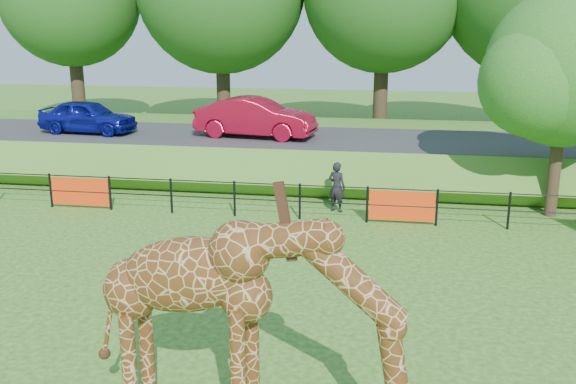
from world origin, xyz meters
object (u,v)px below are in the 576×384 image
(car_blue, at_px, (88,116))
(visitor, at_px, (337,187))
(car_red, at_px, (256,117))
(tree_east, at_px, (568,74))
(giraffe, at_px, (255,331))

(car_blue, relative_size, visitor, 2.44)
(car_red, distance_m, tree_east, 11.13)
(car_blue, distance_m, tree_east, 17.50)
(giraffe, bearing_deg, car_blue, 127.92)
(car_blue, bearing_deg, tree_east, -97.78)
(car_red, bearing_deg, visitor, -134.96)
(giraffe, distance_m, car_red, 16.49)
(giraffe, relative_size, tree_east, 0.70)
(giraffe, distance_m, car_blue, 18.96)
(visitor, height_order, tree_east, tree_east)
(car_blue, bearing_deg, visitor, -108.54)
(car_blue, height_order, car_red, car_red)
(car_red, bearing_deg, tree_east, -103.89)
(car_blue, xyz_separation_m, tree_east, (16.92, -3.91, 2.20))
(car_blue, height_order, tree_east, tree_east)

